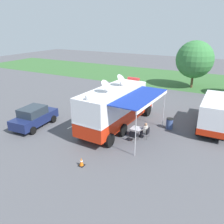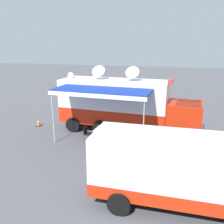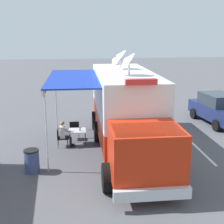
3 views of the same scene
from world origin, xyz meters
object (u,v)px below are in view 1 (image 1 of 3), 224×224
at_px(folding_chair_at_table, 147,132).
at_px(car_behind_truck, 34,117).
at_px(folding_table, 136,129).
at_px(water_bottle, 136,126).
at_px(support_truck, 216,112).
at_px(command_truck, 118,105).
at_px(trash_bin, 170,124).
at_px(traffic_cone, 81,162).
at_px(folding_chair_beside_table, 133,135).
at_px(seated_responder, 144,130).

distance_m(folding_chair_at_table, car_behind_truck, 9.55).
distance_m(folding_table, car_behind_truck, 8.74).
xyz_separation_m(water_bottle, support_truck, (5.24, 4.60, 0.55)).
xyz_separation_m(command_truck, car_behind_truck, (-6.26, -3.35, -1.07)).
height_order(water_bottle, trash_bin, water_bottle).
xyz_separation_m(folding_chair_at_table, traffic_cone, (-2.22, -5.44, -0.23)).
relative_size(water_bottle, folding_chair_at_table, 0.26).
relative_size(folding_chair_at_table, support_truck, 0.13).
bearing_deg(water_bottle, traffic_cone, -103.43).
xyz_separation_m(folding_table, car_behind_truck, (-8.40, -2.38, 0.21)).
distance_m(folding_chair_beside_table, trash_bin, 3.98).
height_order(folding_chair_beside_table, trash_bin, trash_bin).
relative_size(traffic_cone, car_behind_truck, 0.13).
xyz_separation_m(seated_responder, support_truck, (4.51, 4.58, 0.73)).
height_order(command_truck, support_truck, command_truck).
distance_m(seated_responder, trash_bin, 2.87).
bearing_deg(support_truck, water_bottle, -138.76).
height_order(folding_table, traffic_cone, folding_table).
height_order(folding_chair_beside_table, support_truck, support_truck).
distance_m(folding_chair_beside_table, traffic_cone, 4.71).
height_order(traffic_cone, support_truck, support_truck).
distance_m(command_truck, support_truck, 8.20).
bearing_deg(water_bottle, seated_responder, 1.21).
height_order(command_truck, folding_table, command_truck).
bearing_deg(water_bottle, support_truck, 41.24).
xyz_separation_m(folding_chair_at_table, seated_responder, (-0.19, 0.01, 0.14)).
relative_size(water_bottle, traffic_cone, 0.39).
bearing_deg(seated_responder, water_bottle, -178.79).
height_order(folding_chair_at_table, seated_responder, seated_responder).
relative_size(folding_chair_at_table, folding_chair_beside_table, 1.00).
bearing_deg(command_truck, seated_responder, -16.67).
xyz_separation_m(folding_table, traffic_cone, (-1.42, -5.30, -0.39)).
bearing_deg(folding_table, folding_chair_at_table, 10.30).
bearing_deg(folding_chair_beside_table, water_bottle, 103.49).
distance_m(water_bottle, car_behind_truck, 8.66).
distance_m(folding_table, traffic_cone, 5.50).
bearing_deg(water_bottle, trash_bin, 52.54).
xyz_separation_m(seated_responder, trash_bin, (1.25, 2.57, -0.20)).
xyz_separation_m(folding_table, trash_bin, (1.86, 2.73, -0.22)).
height_order(water_bottle, folding_chair_beside_table, water_bottle).
relative_size(folding_chair_beside_table, traffic_cone, 1.50).
relative_size(folding_chair_at_table, trash_bin, 0.96).
bearing_deg(trash_bin, car_behind_truck, -153.58).
distance_m(command_truck, traffic_cone, 6.53).
xyz_separation_m(folding_chair_at_table, car_behind_truck, (-9.20, -2.52, 0.37)).
bearing_deg(folding_table, command_truck, 155.50).
distance_m(folding_table, seated_responder, 0.63).
bearing_deg(support_truck, car_behind_truck, -152.28).
xyz_separation_m(traffic_cone, support_truck, (6.54, 10.03, 1.11)).
bearing_deg(trash_bin, support_truck, 31.63).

